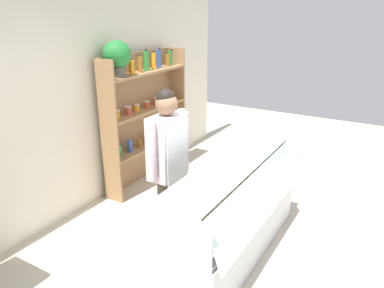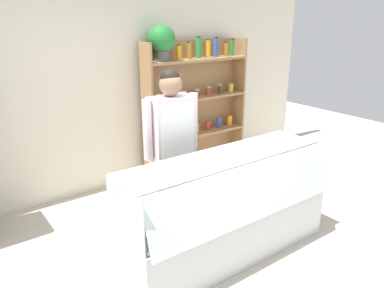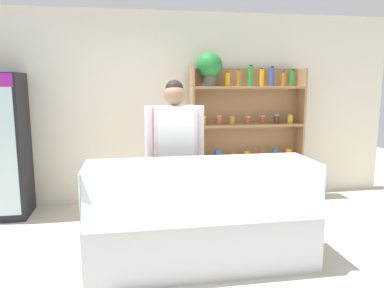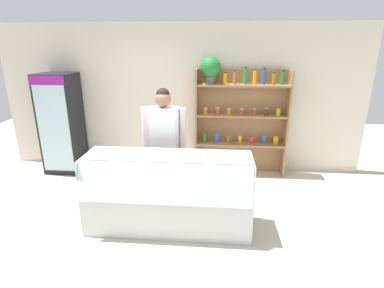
% 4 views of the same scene
% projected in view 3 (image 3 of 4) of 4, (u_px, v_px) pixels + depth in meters
% --- Properties ---
extents(ground_plane, '(12.00, 12.00, 0.00)m').
position_uv_depth(ground_plane, '(194.00, 273.00, 3.41)').
color(ground_plane, beige).
extents(back_wall, '(6.80, 0.10, 2.70)m').
position_uv_depth(back_wall, '(167.00, 108.00, 5.41)').
color(back_wall, silver).
rests_on(back_wall, ground).
extents(shelving_unit, '(1.64, 0.35, 2.12)m').
position_uv_depth(shelving_unit, '(238.00, 115.00, 5.36)').
color(shelving_unit, '#9E754C').
rests_on(shelving_unit, ground).
extents(deli_display_case, '(2.12, 0.72, 1.01)m').
position_uv_depth(deli_display_case, '(201.00, 234.00, 3.51)').
color(deli_display_case, silver).
rests_on(deli_display_case, ground).
extents(shop_clerk, '(0.64, 0.25, 1.75)m').
position_uv_depth(shop_clerk, '(175.00, 146.00, 4.03)').
color(shop_clerk, '#4C4233').
rests_on(shop_clerk, ground).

